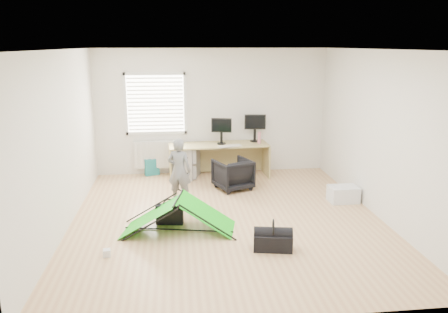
{
  "coord_description": "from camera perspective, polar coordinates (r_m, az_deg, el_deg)",
  "views": [
    {
      "loc": [
        -0.8,
        -6.63,
        2.78
      ],
      "look_at": [
        0.0,
        0.4,
        0.95
      ],
      "focal_mm": 35.0,
      "sensor_mm": 36.0,
      "label": 1
    }
  ],
  "objects": [
    {
      "name": "back_wall",
      "position": [
        9.53,
        -1.61,
        5.85
      ],
      "size": [
        5.0,
        0.02,
        2.7
      ],
      "primitive_type": "cube",
      "color": "silver",
      "rests_on": "ground"
    },
    {
      "name": "ground",
      "position": [
        7.24,
        0.36,
        -8.1
      ],
      "size": [
        5.5,
        5.5,
        0.0
      ],
      "primitive_type": "plane",
      "color": "tan",
      "rests_on": "ground"
    },
    {
      "name": "window",
      "position": [
        9.43,
        -8.93,
        6.82
      ],
      "size": [
        1.2,
        0.06,
        1.2
      ],
      "primitive_type": "cube",
      "color": "silver",
      "rests_on": "back_wall"
    },
    {
      "name": "laptop_bag",
      "position": [
        7.03,
        -7.11,
        -7.52
      ],
      "size": [
        0.44,
        0.19,
        0.32
      ],
      "primitive_type": "cube",
      "rotation": [
        0.0,
        0.0,
        -0.16
      ],
      "color": "black",
      "rests_on": "ground"
    },
    {
      "name": "keyboard",
      "position": [
        9.05,
        0.77,
        1.38
      ],
      "size": [
        0.5,
        0.28,
        0.02
      ],
      "primitive_type": "cube",
      "rotation": [
        0.0,
        0.0,
        0.27
      ],
      "color": "beige",
      "rests_on": "desk"
    },
    {
      "name": "filing_cabinet",
      "position": [
        9.37,
        -4.92,
        -0.66
      ],
      "size": [
        0.62,
        0.7,
        0.68
      ],
      "primitive_type": "cube",
      "rotation": [
        0.0,
        0.0,
        -0.36
      ],
      "color": "gray",
      "rests_on": "ground"
    },
    {
      "name": "office_chair",
      "position": [
        8.57,
        1.17,
        -2.31
      ],
      "size": [
        0.85,
        0.86,
        0.6
      ],
      "primitive_type": "imported",
      "rotation": [
        0.0,
        0.0,
        3.53
      ],
      "color": "black",
      "rests_on": "ground"
    },
    {
      "name": "monitor_right",
      "position": [
        9.51,
        4.04,
        3.26
      ],
      "size": [
        0.46,
        0.15,
        0.44
      ],
      "primitive_type": "cube",
      "rotation": [
        0.0,
        0.0,
        -0.12
      ],
      "color": "black",
      "rests_on": "desk"
    },
    {
      "name": "storage_crate",
      "position": [
        8.22,
        15.31,
        -4.75
      ],
      "size": [
        0.52,
        0.37,
        0.29
      ],
      "primitive_type": "cube",
      "rotation": [
        0.0,
        0.0,
        0.03
      ],
      "color": "silver",
      "rests_on": "ground"
    },
    {
      "name": "white_box",
      "position": [
        6.22,
        -15.05,
        -12.07
      ],
      "size": [
        0.11,
        0.11,
        0.1
      ],
      "primitive_type": "cube",
      "rotation": [
        0.0,
        0.0,
        0.12
      ],
      "color": "silver",
      "rests_on": "ground"
    },
    {
      "name": "thermos",
      "position": [
        9.33,
        4.63,
        2.46
      ],
      "size": [
        0.08,
        0.08,
        0.25
      ],
      "primitive_type": "cylinder",
      "rotation": [
        0.0,
        0.0,
        0.21
      ],
      "color": "#CA717D",
      "rests_on": "desk"
    },
    {
      "name": "tote_bag",
      "position": [
        9.64,
        -9.4,
        -1.35
      ],
      "size": [
        0.33,
        0.22,
        0.37
      ],
      "primitive_type": "cube",
      "rotation": [
        0.0,
        0.0,
        0.32
      ],
      "color": "teal",
      "rests_on": "ground"
    },
    {
      "name": "desk",
      "position": [
        9.36,
        -0.71,
        -0.5
      ],
      "size": [
        2.13,
        0.77,
        0.72
      ],
      "primitive_type": "cube",
      "rotation": [
        0.0,
        0.0,
        0.05
      ],
      "color": "tan",
      "rests_on": "ground"
    },
    {
      "name": "monitor_left",
      "position": [
        9.24,
        -0.34,
        2.88
      ],
      "size": [
        0.44,
        0.19,
        0.41
      ],
      "primitive_type": "cube",
      "rotation": [
        0.0,
        0.0,
        -0.23
      ],
      "color": "black",
      "rests_on": "desk"
    },
    {
      "name": "duffel_bag",
      "position": [
        6.21,
        6.4,
        -10.99
      ],
      "size": [
        0.57,
        0.37,
        0.23
      ],
      "primitive_type": "cube",
      "rotation": [
        0.0,
        0.0,
        -0.19
      ],
      "color": "black",
      "rests_on": "ground"
    },
    {
      "name": "radiator",
      "position": [
        9.6,
        -8.68,
        0.27
      ],
      "size": [
        1.0,
        0.12,
        0.6
      ],
      "primitive_type": "cube",
      "color": "silver",
      "rests_on": "back_wall"
    },
    {
      "name": "kite",
      "position": [
        6.73,
        -5.98,
        -7.57
      ],
      "size": [
        1.81,
        1.08,
        0.52
      ],
      "primitive_type": null,
      "rotation": [
        0.0,
        0.0,
        -0.21
      ],
      "color": "#13C313",
      "rests_on": "ground"
    },
    {
      "name": "person",
      "position": [
        7.82,
        -5.86,
        -1.85
      ],
      "size": [
        0.5,
        0.4,
        1.18
      ],
      "primitive_type": "imported",
      "rotation": [
        0.0,
        0.0,
        2.81
      ],
      "color": "slate",
      "rests_on": "ground"
    }
  ]
}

